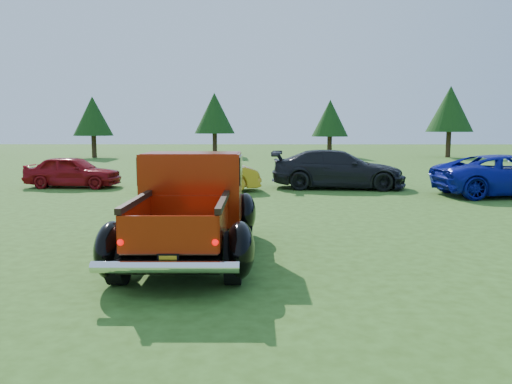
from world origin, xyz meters
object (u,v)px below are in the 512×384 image
(tree_mid_right, at_px, (330,118))
(show_car_red, at_px, (73,172))
(show_car_blue, at_px, (511,175))
(tree_east, at_px, (450,109))
(tree_mid_left, at_px, (215,113))
(pickup_truck, at_px, (193,205))
(show_car_grey, at_px, (338,169))
(tree_west, at_px, (93,116))
(show_car_yellow, at_px, (200,173))

(tree_mid_right, bearing_deg, show_car_red, -121.95)
(tree_mid_right, height_order, show_car_blue, tree_mid_right)
(tree_east, bearing_deg, tree_mid_right, 176.82)
(tree_mid_left, bearing_deg, show_car_red, -99.44)
(tree_east, height_order, show_car_blue, tree_east)
(pickup_truck, bearing_deg, tree_east, 61.77)
(tree_mid_right, distance_m, show_car_grey, 20.49)
(tree_mid_left, height_order, show_car_grey, tree_mid_left)
(tree_mid_left, relative_size, pickup_truck, 1.02)
(show_car_grey, relative_size, show_car_blue, 1.00)
(tree_west, distance_m, tree_mid_right, 18.03)
(tree_mid_left, bearing_deg, pickup_truck, -85.58)
(show_car_red, relative_size, show_car_yellow, 0.85)
(tree_mid_right, height_order, show_car_red, tree_mid_right)
(tree_east, bearing_deg, tree_west, -178.94)
(tree_mid_left, bearing_deg, show_car_yellow, -86.15)
(tree_mid_right, distance_m, tree_east, 9.04)
(show_car_yellow, bearing_deg, show_car_blue, -106.94)
(show_car_grey, distance_m, show_car_blue, 5.80)
(tree_mid_left, distance_m, show_car_grey, 22.35)
(tree_east, height_order, show_car_yellow, tree_east)
(tree_mid_right, bearing_deg, show_car_blue, -82.55)
(tree_west, relative_size, tree_mid_right, 1.05)
(pickup_truck, height_order, show_car_grey, pickup_truck)
(pickup_truck, bearing_deg, show_car_red, 120.64)
(tree_west, relative_size, show_car_red, 1.30)
(show_car_blue, bearing_deg, tree_mid_left, 22.86)
(tree_mid_right, bearing_deg, pickup_truck, -102.48)
(tree_mid_left, distance_m, tree_mid_right, 9.06)
(tree_west, distance_m, tree_mid_left, 9.22)
(show_car_red, xyz_separation_m, show_car_grey, (10.02, -0.17, 0.11))
(pickup_truck, bearing_deg, tree_mid_left, 94.18)
(tree_mid_left, relative_size, show_car_red, 1.41)
(tree_west, xyz_separation_m, tree_mid_right, (18.00, 1.00, -0.14))
(show_car_yellow, bearing_deg, tree_east, -49.70)
(tree_mid_right, relative_size, show_car_blue, 0.89)
(pickup_truck, bearing_deg, show_car_blue, 38.15)
(pickup_truck, distance_m, show_car_red, 11.47)
(tree_east, distance_m, show_car_grey, 23.00)
(tree_mid_right, distance_m, pickup_truck, 30.68)
(show_car_red, bearing_deg, tree_mid_right, -26.81)
(tree_west, bearing_deg, tree_east, 1.06)
(show_car_grey, height_order, show_car_blue, show_car_grey)
(pickup_truck, distance_m, show_car_yellow, 8.63)
(tree_east, distance_m, show_car_red, 29.21)
(tree_mid_left, xyz_separation_m, show_car_grey, (6.52, -21.21, -2.67))
(tree_west, height_order, show_car_blue, tree_west)
(tree_mid_left, relative_size, show_car_yellow, 1.21)
(show_car_yellow, bearing_deg, tree_mid_right, -30.68)
(show_car_yellow, bearing_deg, tree_mid_left, -7.43)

